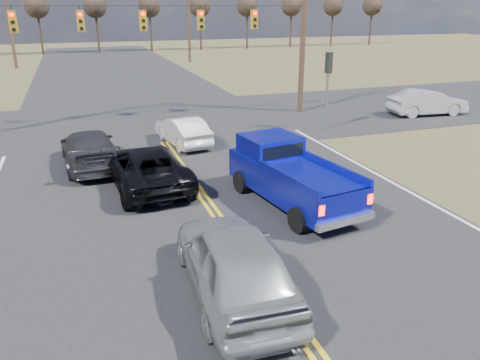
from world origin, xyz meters
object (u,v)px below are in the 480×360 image
object	(u,v)px
white_car_queue	(183,130)
cross_car_east_near	(427,102)
silver_suv	(234,261)
pickup_truck	(289,175)
dgrey_car_queue	(89,149)
black_suv	(146,167)

from	to	relation	value
white_car_queue	cross_car_east_near	world-z (taller)	cross_car_east_near
silver_suv	pickup_truck	bearing A→B (deg)	-124.61
pickup_truck	cross_car_east_near	xyz separation A→B (m)	(13.08, 9.16, -0.21)
dgrey_car_queue	cross_car_east_near	size ratio (longest dim) A/B	1.10
pickup_truck	white_car_queue	distance (m)	8.04
black_suv	cross_car_east_near	world-z (taller)	cross_car_east_near
silver_suv	cross_car_east_near	distance (m)	21.18
black_suv	cross_car_east_near	distance (m)	18.24
silver_suv	white_car_queue	distance (m)	12.23
silver_suv	cross_car_east_near	world-z (taller)	silver_suv
black_suv	dgrey_car_queue	world-z (taller)	same
silver_suv	black_suv	world-z (taller)	silver_suv
black_suv	white_car_queue	world-z (taller)	black_suv
dgrey_car_queue	white_car_queue	bearing A→B (deg)	-159.85
silver_suv	cross_car_east_near	xyz separation A→B (m)	(16.38, 13.43, -0.09)
silver_suv	dgrey_car_queue	bearing A→B (deg)	-72.86
pickup_truck	black_suv	size ratio (longest dim) A/B	1.06
cross_car_east_near	white_car_queue	bearing A→B (deg)	101.14
cross_car_east_near	silver_suv	bearing A→B (deg)	135.45
white_car_queue	cross_car_east_near	distance (m)	14.83
pickup_truck	dgrey_car_queue	bearing A→B (deg)	125.61
pickup_truck	white_car_queue	bearing A→B (deg)	93.49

